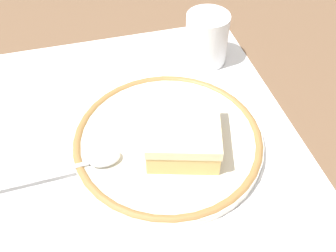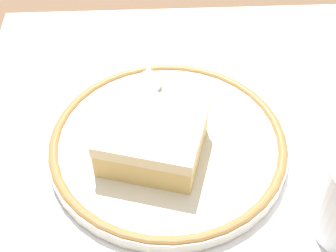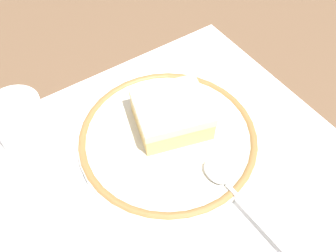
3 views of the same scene
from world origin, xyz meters
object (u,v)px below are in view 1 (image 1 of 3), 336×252
cake_slice (183,133)px  spoon (89,162)px  plate (168,140)px  cup (206,41)px

cake_slice → spoon: size_ratio=0.72×
cake_slice → plate: bearing=133.5°
plate → cup: 0.18m
plate → cup: cup is taller
plate → cake_slice: (0.01, -0.01, 0.02)m
spoon → cup: (0.19, 0.16, 0.01)m
plate → cake_slice: cake_slice is taller
spoon → cup: cup is taller
plate → cup: size_ratio=3.05×
cake_slice → spoon: 0.11m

